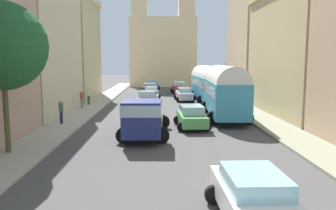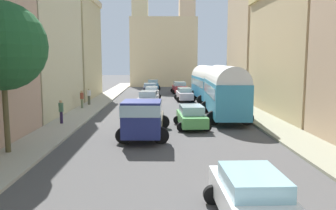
{
  "view_description": "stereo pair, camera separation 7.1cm",
  "coord_description": "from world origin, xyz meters",
  "px_view_note": "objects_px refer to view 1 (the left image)",
  "views": [
    {
      "loc": [
        -0.61,
        -4.82,
        4.51
      ],
      "look_at": [
        0.0,
        19.81,
        1.28
      ],
      "focal_mm": 36.19,
      "sensor_mm": 36.0,
      "label": 1
    },
    {
      "loc": [
        -0.54,
        -4.82,
        4.51
      ],
      "look_at": [
        0.0,
        19.81,
        1.28
      ],
      "focal_mm": 36.19,
      "sensor_mm": 36.0,
      "label": 2
    }
  ],
  "objects_px": {
    "car_5": "(192,117)",
    "pedestrian_2": "(82,98)",
    "car_3": "(152,85)",
    "car_7": "(179,88)",
    "car_1": "(151,93)",
    "parked_bus_1": "(208,82)",
    "car_4": "(254,197)",
    "car_6": "(184,94)",
    "car_0": "(148,99)",
    "parked_bus_0": "(224,89)",
    "pedestrian_0": "(61,111)",
    "pedestrian_1": "(89,96)",
    "cargo_truck_0": "(144,117)",
    "car_2": "(150,89)"
  },
  "relations": [
    {
      "from": "parked_bus_1",
      "to": "cargo_truck_0",
      "type": "bearing_deg",
      "value": -109.09
    },
    {
      "from": "cargo_truck_0",
      "to": "parked_bus_0",
      "type": "bearing_deg",
      "value": 49.31
    },
    {
      "from": "car_1",
      "to": "pedestrian_1",
      "type": "distance_m",
      "value": 7.88
    },
    {
      "from": "parked_bus_1",
      "to": "cargo_truck_0",
      "type": "xyz_separation_m",
      "value": [
        -6.24,
        -18.03,
        -0.93
      ]
    },
    {
      "from": "car_3",
      "to": "cargo_truck_0",
      "type": "bearing_deg",
      "value": -89.63
    },
    {
      "from": "car_3",
      "to": "car_7",
      "type": "relative_size",
      "value": 0.9
    },
    {
      "from": "pedestrian_0",
      "to": "car_2",
      "type": "bearing_deg",
      "value": 75.4
    },
    {
      "from": "cargo_truck_0",
      "to": "car_4",
      "type": "relative_size",
      "value": 1.64
    },
    {
      "from": "car_6",
      "to": "pedestrian_2",
      "type": "distance_m",
      "value": 12.01
    },
    {
      "from": "car_0",
      "to": "car_3",
      "type": "distance_m",
      "value": 20.13
    },
    {
      "from": "car_5",
      "to": "car_6",
      "type": "bearing_deg",
      "value": 87.78
    },
    {
      "from": "pedestrian_0",
      "to": "pedestrian_1",
      "type": "height_order",
      "value": "pedestrian_0"
    },
    {
      "from": "car_2",
      "to": "car_4",
      "type": "height_order",
      "value": "car_2"
    },
    {
      "from": "car_0",
      "to": "pedestrian_0",
      "type": "distance_m",
      "value": 10.73
    },
    {
      "from": "parked_bus_1",
      "to": "cargo_truck_0",
      "type": "distance_m",
      "value": 19.1
    },
    {
      "from": "car_4",
      "to": "pedestrian_1",
      "type": "height_order",
      "value": "pedestrian_1"
    },
    {
      "from": "car_0",
      "to": "pedestrian_0",
      "type": "bearing_deg",
      "value": -122.62
    },
    {
      "from": "car_3",
      "to": "pedestrian_2",
      "type": "xyz_separation_m",
      "value": [
        -6.12,
        -21.43,
        0.26
      ]
    },
    {
      "from": "car_0",
      "to": "pedestrian_1",
      "type": "distance_m",
      "value": 6.14
    },
    {
      "from": "car_0",
      "to": "car_7",
      "type": "height_order",
      "value": "car_0"
    },
    {
      "from": "car_3",
      "to": "car_1",
      "type": "bearing_deg",
      "value": -89.32
    },
    {
      "from": "car_2",
      "to": "car_3",
      "type": "distance_m",
      "value": 7.84
    },
    {
      "from": "car_2",
      "to": "car_3",
      "type": "xyz_separation_m",
      "value": [
        0.23,
        7.84,
        -0.0
      ]
    },
    {
      "from": "car_1",
      "to": "pedestrian_0",
      "type": "xyz_separation_m",
      "value": [
        -5.96,
        -15.2,
        0.25
      ]
    },
    {
      "from": "pedestrian_1",
      "to": "car_5",
      "type": "bearing_deg",
      "value": -50.67
    },
    {
      "from": "car_4",
      "to": "pedestrian_2",
      "type": "xyz_separation_m",
      "value": [
        -9.84,
        22.42,
        0.3
      ]
    },
    {
      "from": "car_6",
      "to": "parked_bus_1",
      "type": "bearing_deg",
      "value": -12.55
    },
    {
      "from": "parked_bus_1",
      "to": "car_4",
      "type": "height_order",
      "value": "parked_bus_1"
    },
    {
      "from": "car_0",
      "to": "car_3",
      "type": "height_order",
      "value": "car_0"
    },
    {
      "from": "parked_bus_0",
      "to": "car_3",
      "type": "xyz_separation_m",
      "value": [
        -6.21,
        26.41,
        -1.49
      ]
    },
    {
      "from": "car_4",
      "to": "car_1",
      "type": "bearing_deg",
      "value": 96.78
    },
    {
      "from": "cargo_truck_0",
      "to": "car_5",
      "type": "xyz_separation_m",
      "value": [
        3.06,
        3.19,
        -0.49
      ]
    },
    {
      "from": "parked_bus_0",
      "to": "car_7",
      "type": "bearing_deg",
      "value": 96.58
    },
    {
      "from": "car_2",
      "to": "car_1",
      "type": "bearing_deg",
      "value": -86.26
    },
    {
      "from": "car_5",
      "to": "pedestrian_0",
      "type": "relative_size",
      "value": 2.34
    },
    {
      "from": "car_1",
      "to": "car_4",
      "type": "bearing_deg",
      "value": -83.22
    },
    {
      "from": "car_0",
      "to": "car_4",
      "type": "distance_m",
      "value": 24.01
    },
    {
      "from": "car_5",
      "to": "car_1",
      "type": "bearing_deg",
      "value": 100.86
    },
    {
      "from": "car_6",
      "to": "pedestrian_2",
      "type": "xyz_separation_m",
      "value": [
        -9.99,
        -6.66,
        0.29
      ]
    },
    {
      "from": "car_3",
      "to": "pedestrian_1",
      "type": "distance_m",
      "value": 19.79
    },
    {
      "from": "car_1",
      "to": "car_7",
      "type": "height_order",
      "value": "car_7"
    },
    {
      "from": "car_0",
      "to": "car_5",
      "type": "xyz_separation_m",
      "value": [
        3.29,
        -10.05,
        -0.05
      ]
    },
    {
      "from": "pedestrian_2",
      "to": "car_4",
      "type": "bearing_deg",
      "value": -66.32
    },
    {
      "from": "car_6",
      "to": "pedestrian_0",
      "type": "xyz_separation_m",
      "value": [
        -9.67,
        -14.39,
        0.27
      ]
    },
    {
      "from": "car_5",
      "to": "pedestrian_2",
      "type": "height_order",
      "value": "pedestrian_2"
    },
    {
      "from": "car_4",
      "to": "pedestrian_2",
      "type": "height_order",
      "value": "pedestrian_2"
    },
    {
      "from": "car_1",
      "to": "car_6",
      "type": "height_order",
      "value": "car_1"
    },
    {
      "from": "car_1",
      "to": "parked_bus_1",
      "type": "bearing_deg",
      "value": -12.41
    },
    {
      "from": "car_3",
      "to": "car_7",
      "type": "xyz_separation_m",
      "value": [
        3.83,
        -5.81,
        0.01
      ]
    },
    {
      "from": "car_1",
      "to": "pedestrian_0",
      "type": "height_order",
      "value": "pedestrian_0"
    }
  ]
}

